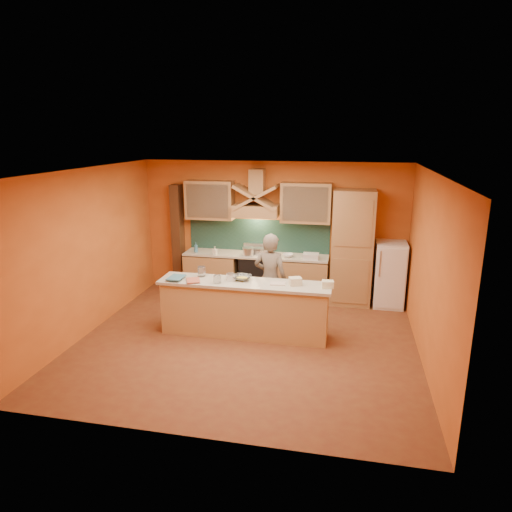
% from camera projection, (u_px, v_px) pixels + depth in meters
% --- Properties ---
extents(floor, '(5.50, 5.00, 0.01)m').
position_uv_depth(floor, '(246.00, 342.00, 7.55)').
color(floor, brown).
rests_on(floor, ground).
extents(ceiling, '(5.50, 5.00, 0.01)m').
position_uv_depth(ceiling, '(245.00, 171.00, 6.82)').
color(ceiling, white).
rests_on(ceiling, wall_back).
extents(wall_back, '(5.50, 0.02, 2.80)m').
position_uv_depth(wall_back, '(273.00, 229.00, 9.55)').
color(wall_back, orange).
rests_on(wall_back, floor).
extents(wall_front, '(5.50, 0.02, 2.80)m').
position_uv_depth(wall_front, '(193.00, 324.00, 4.82)').
color(wall_front, orange).
rests_on(wall_front, floor).
extents(wall_left, '(0.02, 5.00, 2.80)m').
position_uv_depth(wall_left, '(88.00, 252.00, 7.73)').
color(wall_left, orange).
rests_on(wall_left, floor).
extents(wall_right, '(0.02, 5.00, 2.80)m').
position_uv_depth(wall_right, '(429.00, 271.00, 6.65)').
color(wall_right, orange).
rests_on(wall_right, floor).
extents(base_cabinet_left, '(1.10, 0.60, 0.86)m').
position_uv_depth(base_cabinet_left, '(212.00, 274.00, 9.76)').
color(base_cabinet_left, '#AD7F4F').
rests_on(base_cabinet_left, floor).
extents(base_cabinet_right, '(1.10, 0.60, 0.86)m').
position_uv_depth(base_cabinet_right, '(301.00, 279.00, 9.39)').
color(base_cabinet_right, '#AD7F4F').
rests_on(base_cabinet_right, floor).
extents(counter_top, '(3.00, 0.62, 0.04)m').
position_uv_depth(counter_top, '(256.00, 255.00, 9.46)').
color(counter_top, '#BBB19E').
rests_on(counter_top, base_cabinet_left).
extents(stove, '(0.60, 0.58, 0.90)m').
position_uv_depth(stove, '(256.00, 276.00, 9.57)').
color(stove, black).
rests_on(stove, floor).
extents(backsplash, '(3.00, 0.03, 0.70)m').
position_uv_depth(backsplash, '(258.00, 236.00, 9.63)').
color(backsplash, '#183630').
rests_on(backsplash, wall_back).
extents(range_hood, '(0.92, 0.50, 0.24)m').
position_uv_depth(range_hood, '(256.00, 211.00, 9.26)').
color(range_hood, '#AD7F4F').
rests_on(range_hood, wall_back).
extents(hood_chimney, '(0.30, 0.30, 0.50)m').
position_uv_depth(hood_chimney, '(257.00, 181.00, 9.20)').
color(hood_chimney, '#AD7F4F').
rests_on(hood_chimney, wall_back).
extents(upper_cabinet_left, '(1.00, 0.35, 0.80)m').
position_uv_depth(upper_cabinet_left, '(210.00, 200.00, 9.48)').
color(upper_cabinet_left, '#AD7F4F').
rests_on(upper_cabinet_left, wall_back).
extents(upper_cabinet_right, '(1.00, 0.35, 0.80)m').
position_uv_depth(upper_cabinet_right, '(306.00, 203.00, 9.09)').
color(upper_cabinet_right, '#AD7F4F').
rests_on(upper_cabinet_right, wall_back).
extents(pantry_column, '(0.80, 0.60, 2.30)m').
position_uv_depth(pantry_column, '(352.00, 248.00, 9.01)').
color(pantry_column, '#AD7F4F').
rests_on(pantry_column, floor).
extents(fridge, '(0.58, 0.60, 1.30)m').
position_uv_depth(fridge, '(389.00, 274.00, 8.99)').
color(fridge, white).
rests_on(fridge, floor).
extents(trim_column_left, '(0.20, 0.30, 2.30)m').
position_uv_depth(trim_column_left, '(178.00, 238.00, 9.87)').
color(trim_column_left, '#472816').
rests_on(trim_column_left, floor).
extents(island_body, '(2.80, 0.55, 0.88)m').
position_uv_depth(island_body, '(244.00, 310.00, 7.74)').
color(island_body, tan).
rests_on(island_body, floor).
extents(island_top, '(2.90, 0.62, 0.05)m').
position_uv_depth(island_top, '(244.00, 283.00, 7.62)').
color(island_top, '#BBB19E').
rests_on(island_top, island_body).
extents(person, '(0.67, 0.50, 1.67)m').
position_uv_depth(person, '(270.00, 279.00, 8.12)').
color(person, '#70665B').
rests_on(person, floor).
extents(pot_large, '(0.26, 0.26, 0.18)m').
position_uv_depth(pot_large, '(248.00, 252.00, 9.32)').
color(pot_large, silver).
rests_on(pot_large, stove).
extents(pot_small, '(0.25, 0.25, 0.12)m').
position_uv_depth(pot_small, '(258.00, 252.00, 9.41)').
color(pot_small, '#B4B3BA').
rests_on(pot_small, stove).
extents(soap_bottle_a, '(0.10, 0.10, 0.17)m').
position_uv_depth(soap_bottle_a, '(215.00, 250.00, 9.41)').
color(soap_bottle_a, silver).
rests_on(soap_bottle_a, counter_top).
extents(soap_bottle_b, '(0.10, 0.10, 0.21)m').
position_uv_depth(soap_bottle_b, '(196.00, 248.00, 9.55)').
color(soap_bottle_b, teal).
rests_on(soap_bottle_b, counter_top).
extents(bowl_back, '(0.26, 0.26, 0.07)m').
position_uv_depth(bowl_back, '(288.00, 255.00, 9.22)').
color(bowl_back, silver).
rests_on(bowl_back, counter_top).
extents(dish_rack, '(0.31, 0.24, 0.11)m').
position_uv_depth(dish_rack, '(311.00, 256.00, 9.08)').
color(dish_rack, silver).
rests_on(dish_rack, counter_top).
extents(book_lower, '(0.32, 0.36, 0.03)m').
position_uv_depth(book_lower, '(186.00, 281.00, 7.62)').
color(book_lower, '#B2563F').
rests_on(book_lower, island_top).
extents(book_upper, '(0.26, 0.35, 0.03)m').
position_uv_depth(book_upper, '(169.00, 277.00, 7.76)').
color(book_upper, '#3D6E87').
rests_on(book_upper, island_top).
extents(jar_large, '(0.16, 0.16, 0.17)m').
position_uv_depth(jar_large, '(202.00, 271.00, 7.89)').
color(jar_large, white).
rests_on(jar_large, island_top).
extents(jar_small, '(0.14, 0.14, 0.13)m').
position_uv_depth(jar_small, '(217.00, 279.00, 7.54)').
color(jar_small, silver).
rests_on(jar_small, island_top).
extents(kitchen_scale, '(0.17, 0.17, 0.11)m').
position_uv_depth(kitchen_scale, '(231.00, 277.00, 7.68)').
color(kitchen_scale, silver).
rests_on(kitchen_scale, island_top).
extents(mixing_bowl, '(0.35, 0.35, 0.08)m').
position_uv_depth(mixing_bowl, '(242.00, 278.00, 7.71)').
color(mixing_bowl, silver).
rests_on(mixing_bowl, island_top).
extents(cloth, '(0.26, 0.20, 0.02)m').
position_uv_depth(cloth, '(278.00, 283.00, 7.51)').
color(cloth, '#C6AAA3').
rests_on(cloth, island_top).
extents(grocery_bag_a, '(0.24, 0.22, 0.13)m').
position_uv_depth(grocery_bag_a, '(295.00, 281.00, 7.45)').
color(grocery_bag_a, beige).
rests_on(grocery_bag_a, island_top).
extents(grocery_bag_b, '(0.20, 0.16, 0.11)m').
position_uv_depth(grocery_bag_b, '(328.00, 284.00, 7.32)').
color(grocery_bag_b, '#E9E8C0').
rests_on(grocery_bag_b, island_top).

